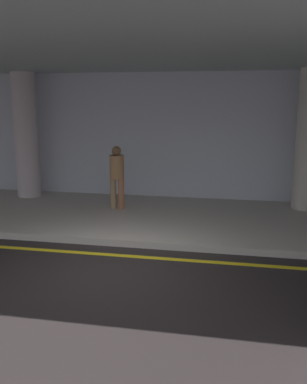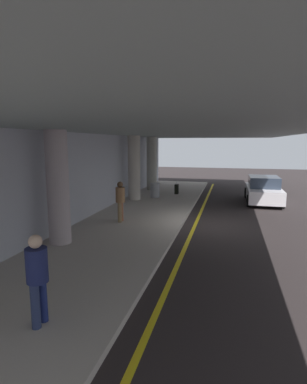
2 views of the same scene
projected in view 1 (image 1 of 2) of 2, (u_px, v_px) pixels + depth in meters
ground_plane at (115, 266)px, 7.81m from camera, size 60.00×60.00×0.00m
sidewalk at (149, 217)px, 10.76m from camera, size 26.00×4.20×0.15m
lane_stripe_yellow at (122, 256)px, 8.31m from camera, size 26.00×0.14×0.01m
support_column_left_mid at (26, 136)px, 12.46m from camera, size 0.70×0.70×3.65m
ceiling_overhang at (144, 57)px, 9.46m from camera, size 28.00×13.20×0.30m
terminal_back_wall at (164, 138)px, 12.53m from camera, size 26.00×0.30×3.80m
person_waiting_for_ride at (117, 173)px, 11.14m from camera, size 0.38×0.38×1.68m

